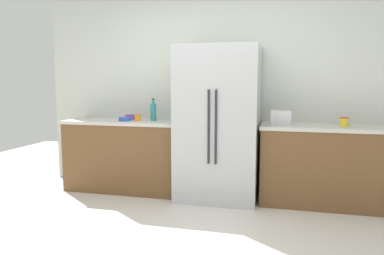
% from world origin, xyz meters
% --- Properties ---
extents(ground_plane, '(9.30, 9.30, 0.00)m').
position_xyz_m(ground_plane, '(0.00, 0.00, 0.00)').
color(ground_plane, beige).
extents(kitchen_back_panel, '(4.65, 0.10, 2.63)m').
position_xyz_m(kitchen_back_panel, '(0.00, 1.81, 1.31)').
color(kitchen_back_panel, silver).
rests_on(kitchen_back_panel, ground_plane).
extents(counter_left, '(1.50, 0.63, 0.92)m').
position_xyz_m(counter_left, '(-1.12, 1.45, 0.46)').
color(counter_left, brown).
rests_on(counter_left, ground_plane).
extents(counter_right, '(1.58, 0.63, 0.92)m').
position_xyz_m(counter_right, '(1.43, 1.45, 0.46)').
color(counter_right, brown).
rests_on(counter_right, ground_plane).
extents(refrigerator, '(0.96, 0.74, 1.83)m').
position_xyz_m(refrigerator, '(0.14, 1.38, 0.91)').
color(refrigerator, '#B7BABF').
rests_on(refrigerator, ground_plane).
extents(toaster, '(0.22, 0.14, 0.17)m').
position_xyz_m(toaster, '(0.86, 1.36, 1.00)').
color(toaster, silver).
rests_on(toaster, counter_right).
extents(bottle_a, '(0.08, 0.08, 0.28)m').
position_xyz_m(bottle_a, '(-0.72, 1.48, 1.03)').
color(bottle_a, teal).
rests_on(bottle_a, counter_left).
extents(cup_a, '(0.09, 0.09, 0.09)m').
position_xyz_m(cup_a, '(1.54, 1.37, 0.96)').
color(cup_a, yellow).
rests_on(cup_a, counter_right).
extents(cup_b, '(0.08, 0.08, 0.08)m').
position_xyz_m(cup_b, '(-0.91, 1.40, 0.96)').
color(cup_b, orange).
rests_on(cup_b, counter_left).
extents(cup_c, '(0.09, 0.09, 0.09)m').
position_xyz_m(cup_c, '(1.56, 1.50, 0.96)').
color(cup_c, red).
rests_on(cup_c, counter_right).
extents(bowl_a, '(0.16, 0.16, 0.05)m').
position_xyz_m(bowl_a, '(-1.06, 1.36, 0.94)').
color(bowl_a, blue).
rests_on(bowl_a, counter_left).
extents(bowl_b, '(0.15, 0.15, 0.06)m').
position_xyz_m(bowl_b, '(-1.08, 1.58, 0.95)').
color(bowl_b, purple).
rests_on(bowl_b, counter_left).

